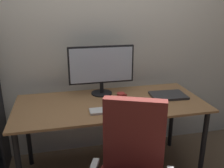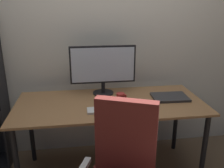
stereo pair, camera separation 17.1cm
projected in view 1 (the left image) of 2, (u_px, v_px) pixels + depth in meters
back_wall at (99, 31)px, 2.46m from camera, size 6.40×0.10×2.60m
desk at (111, 110)px, 2.17m from camera, size 1.65×0.74×0.74m
monitor at (101, 67)px, 2.26m from camera, size 0.61×0.20×0.46m
keyboard at (108, 110)px, 1.96m from camera, size 0.29×0.11×0.02m
mouse at (134, 106)px, 2.03m from camera, size 0.07×0.11×0.03m
coffee_mug at (121, 98)px, 2.13m from camera, size 0.09×0.07×0.09m
laptop at (168, 95)px, 2.27m from camera, size 0.33×0.24×0.02m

